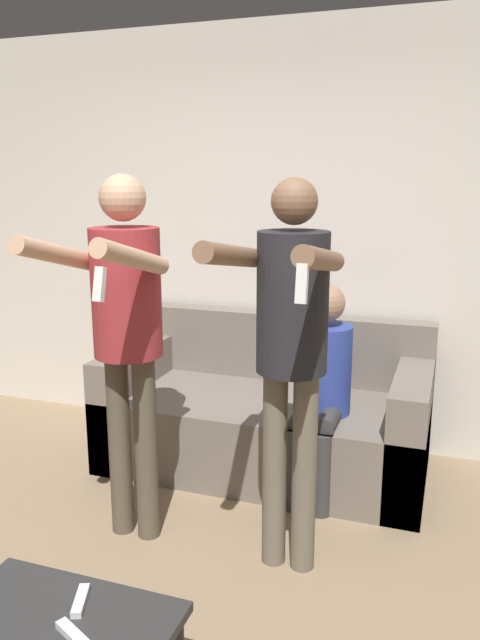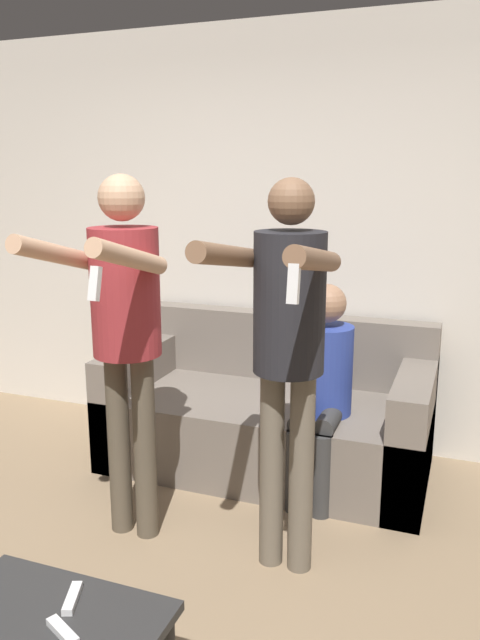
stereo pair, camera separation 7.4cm
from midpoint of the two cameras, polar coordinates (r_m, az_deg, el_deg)
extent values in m
plane|color=#937A5B|center=(2.77, -11.48, -26.48)|extent=(14.00, 14.00, 0.00)
cube|color=silver|center=(4.14, 3.66, 7.42)|extent=(6.40, 0.06, 2.70)
cube|color=slate|center=(3.88, 2.98, -10.14)|extent=(1.92, 0.93, 0.45)
cube|color=slate|center=(4.09, 4.69, -2.38)|extent=(1.92, 0.16, 0.44)
cube|color=slate|center=(4.16, -8.46, -6.89)|extent=(0.20, 0.93, 0.69)
cube|color=slate|center=(3.69, 16.03, -9.91)|extent=(0.20, 0.93, 0.69)
cylinder|color=brown|center=(3.19, -10.34, -11.01)|extent=(0.11, 0.11, 0.93)
cylinder|color=brown|center=(3.12, -8.01, -11.47)|extent=(0.11, 0.11, 0.93)
cylinder|color=#9E2D33|center=(2.93, -9.73, 2.52)|extent=(0.32, 0.32, 0.60)
sphere|color=tan|center=(2.88, -10.06, 10.96)|extent=(0.21, 0.21, 0.21)
cylinder|color=tan|center=(2.78, -15.79, 5.86)|extent=(0.08, 0.53, 0.21)
cylinder|color=tan|center=(2.59, -9.27, 5.67)|extent=(0.08, 0.53, 0.21)
cube|color=white|center=(2.38, -12.26, 3.26)|extent=(0.04, 0.06, 0.13)
cylinder|color=#6B6051|center=(2.89, 3.67, -13.39)|extent=(0.11, 0.11, 0.94)
cylinder|color=#6B6051|center=(2.86, 6.37, -13.77)|extent=(0.11, 0.11, 0.94)
cylinder|color=#232328|center=(2.62, 5.34, 1.56)|extent=(0.30, 0.30, 0.60)
sphere|color=brown|center=(2.57, 5.54, 10.75)|extent=(0.19, 0.19, 0.19)
cylinder|color=brown|center=(2.38, -0.37, 5.93)|extent=(0.08, 0.57, 0.17)
cylinder|color=brown|center=(2.28, 7.79, 5.49)|extent=(0.08, 0.57, 0.17)
cube|color=white|center=(2.02, 5.97, 3.31)|extent=(0.04, 0.05, 0.13)
cylinder|color=#383838|center=(3.42, 5.76, -13.59)|extent=(0.11, 0.11, 0.45)
cylinder|color=#383838|center=(3.39, 8.07, -13.90)|extent=(0.11, 0.11, 0.45)
cylinder|color=#383838|center=(3.45, 6.54, -8.69)|extent=(0.11, 0.32, 0.11)
cylinder|color=#383838|center=(3.43, 8.80, -8.94)|extent=(0.11, 0.32, 0.11)
cylinder|color=#2D429E|center=(3.51, 8.37, -4.52)|extent=(0.31, 0.31, 0.50)
sphere|color=#A87A5B|center=(3.42, 8.58, 1.52)|extent=(0.21, 0.21, 0.21)
cube|color=#2D2D2D|center=(2.33, -16.15, -25.06)|extent=(0.75, 0.46, 0.04)
cylinder|color=#2D2D2D|center=(2.73, -19.51, -23.60)|extent=(0.04, 0.04, 0.32)
cube|color=white|center=(2.23, -14.91, -25.81)|extent=(0.15, 0.10, 0.02)
cube|color=white|center=(2.36, -14.14, -23.44)|extent=(0.09, 0.15, 0.02)
camera|label=1|loc=(0.04, -89.34, 0.15)|focal=35.00mm
camera|label=2|loc=(0.04, 90.66, -0.15)|focal=35.00mm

